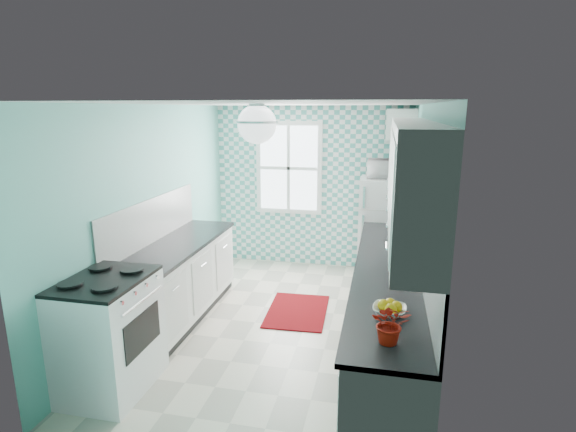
% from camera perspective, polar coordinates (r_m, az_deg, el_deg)
% --- Properties ---
extents(floor, '(3.00, 4.40, 0.02)m').
position_cam_1_polar(floor, '(5.38, -1.12, -13.75)').
color(floor, beige).
rests_on(floor, ground).
extents(ceiling, '(3.00, 4.40, 0.02)m').
position_cam_1_polar(ceiling, '(4.79, -1.26, 14.16)').
color(ceiling, white).
rests_on(ceiling, wall_back).
extents(wall_back, '(3.00, 0.02, 2.50)m').
position_cam_1_polar(wall_back, '(7.06, 2.98, 3.66)').
color(wall_back, '#65B9AC').
rests_on(wall_back, floor).
extents(wall_front, '(3.00, 0.02, 2.50)m').
position_cam_1_polar(wall_front, '(2.94, -11.37, -10.96)').
color(wall_front, '#65B9AC').
rests_on(wall_front, floor).
extents(wall_left, '(0.02, 4.40, 2.50)m').
position_cam_1_polar(wall_left, '(5.48, -16.74, 0.21)').
color(wall_left, '#65B9AC').
rests_on(wall_left, floor).
extents(wall_right, '(0.02, 4.40, 2.50)m').
position_cam_1_polar(wall_right, '(4.82, 16.55, -1.54)').
color(wall_right, '#65B9AC').
rests_on(wall_right, floor).
extents(accent_wall, '(3.00, 0.01, 2.50)m').
position_cam_1_polar(accent_wall, '(7.04, 2.95, 3.63)').
color(accent_wall, teal).
rests_on(accent_wall, wall_back).
extents(window, '(1.04, 0.05, 1.44)m').
position_cam_1_polar(window, '(7.03, 0.11, 6.11)').
color(window, white).
rests_on(window, wall_back).
extents(backsplash_right, '(0.02, 3.60, 0.51)m').
position_cam_1_polar(backsplash_right, '(4.45, 16.58, -3.52)').
color(backsplash_right, white).
rests_on(backsplash_right, wall_right).
extents(backsplash_left, '(0.02, 2.15, 0.51)m').
position_cam_1_polar(backsplash_left, '(5.41, -16.88, -0.55)').
color(backsplash_left, white).
rests_on(backsplash_left, wall_left).
extents(upper_cabinets_right, '(0.33, 3.20, 0.90)m').
position_cam_1_polar(upper_cabinets_right, '(4.10, 15.29, 5.24)').
color(upper_cabinets_right, white).
rests_on(upper_cabinets_right, wall_right).
extents(upper_cabinet_fridge, '(0.40, 0.74, 0.40)m').
position_cam_1_polar(upper_cabinet_fridge, '(6.49, 14.15, 11.30)').
color(upper_cabinet_fridge, white).
rests_on(upper_cabinet_fridge, wall_right).
extents(ceiling_light, '(0.34, 0.34, 0.35)m').
position_cam_1_polar(ceiling_light, '(4.01, -3.95, 11.59)').
color(ceiling_light, silver).
rests_on(ceiling_light, ceiling).
extents(base_cabinets_right, '(0.60, 3.60, 0.90)m').
position_cam_1_polar(base_cabinets_right, '(4.70, 12.38, -12.06)').
color(base_cabinets_right, white).
rests_on(base_cabinets_right, floor).
extents(countertop_right, '(0.63, 3.60, 0.04)m').
position_cam_1_polar(countertop_right, '(4.52, 12.49, -6.67)').
color(countertop_right, black).
rests_on(countertop_right, base_cabinets_right).
extents(base_cabinets_left, '(0.60, 2.15, 0.90)m').
position_cam_1_polar(base_cabinets_left, '(5.51, -13.70, -8.25)').
color(base_cabinets_left, white).
rests_on(base_cabinets_left, floor).
extents(countertop_left, '(0.63, 2.15, 0.04)m').
position_cam_1_polar(countertop_left, '(5.35, -13.83, -3.58)').
color(countertop_left, black).
rests_on(countertop_left, base_cabinets_left).
extents(fridge, '(0.65, 0.65, 1.50)m').
position_cam_1_polar(fridge, '(6.66, 11.79, -1.63)').
color(fridge, silver).
rests_on(fridge, floor).
extents(stove, '(0.68, 0.85, 1.03)m').
position_cam_1_polar(stove, '(4.37, -21.90, -13.56)').
color(stove, white).
rests_on(stove, floor).
extents(sink, '(0.45, 0.38, 0.53)m').
position_cam_1_polar(sink, '(5.50, 12.71, -2.88)').
color(sink, silver).
rests_on(sink, countertop_right).
extents(rug, '(0.75, 1.05, 0.02)m').
position_cam_1_polar(rug, '(5.69, 1.19, -11.97)').
color(rug, maroon).
rests_on(rug, floor).
extents(dish_towel, '(0.06, 0.25, 0.38)m').
position_cam_1_polar(dish_towel, '(5.80, 9.33, -6.59)').
color(dish_towel, teal).
rests_on(dish_towel, base_cabinets_right).
extents(fruit_bowl, '(0.28, 0.28, 0.06)m').
position_cam_1_polar(fruit_bowl, '(3.55, 12.76, -11.58)').
color(fruit_bowl, silver).
rests_on(fruit_bowl, countertop_right).
extents(potted_plant, '(0.27, 0.24, 0.28)m').
position_cam_1_polar(potted_plant, '(3.10, 12.90, -13.15)').
color(potted_plant, '#A11933').
rests_on(potted_plant, countertop_right).
extents(soap_bottle, '(0.10, 0.11, 0.19)m').
position_cam_1_polar(soap_bottle, '(5.66, 13.22, -1.38)').
color(soap_bottle, '#9CAEB7').
rests_on(soap_bottle, countertop_right).
extents(microwave, '(0.48, 0.33, 0.26)m').
position_cam_1_polar(microwave, '(6.49, 12.17, 5.89)').
color(microwave, white).
rests_on(microwave, fridge).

